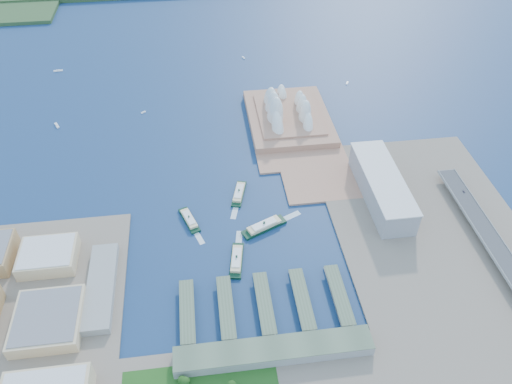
{
  "coord_description": "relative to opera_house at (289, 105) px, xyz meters",
  "views": [
    {
      "loc": [
        -37.09,
        -395.88,
        460.63
      ],
      "look_at": [
        26.95,
        94.47,
        18.0
      ],
      "focal_mm": 35.0,
      "sensor_mm": 36.0,
      "label": 1
    }
  ],
  "objects": [
    {
      "name": "toaster_building",
      "position": [
        90.0,
        -200.0,
        -11.5
      ],
      "size": [
        45.0,
        155.0,
        35.0
      ],
      "primitive_type": "cube",
      "color": "gray",
      "rests_on": "east_land"
    },
    {
      "name": "ferry_d",
      "position": [
        -74.21,
        -235.93,
        -26.31
      ],
      "size": [
        61.12,
        38.71,
        11.37
      ],
      "primitive_type": null,
      "rotation": [
        0.0,
        0.0,
        2.0
      ],
      "color": "black",
      "rests_on": "ground"
    },
    {
      "name": "east_land",
      "position": [
        135.0,
        -330.0,
        -30.5
      ],
      "size": [
        240.0,
        500.0,
        3.0
      ],
      "primitive_type": "cube",
      "color": "#786B5C",
      "rests_on": "ground"
    },
    {
      "name": "boat_e",
      "position": [
        -48.59,
        232.5,
        -30.75
      ],
      "size": [
        6.53,
        10.7,
        2.5
      ],
      "primitive_type": null,
      "rotation": [
        0.0,
        0.0,
        0.35
      ],
      "color": "white",
      "rests_on": "ground"
    },
    {
      "name": "terminal_building",
      "position": [
        -90.0,
        -415.0,
        -23.0
      ],
      "size": [
        200.0,
        28.0,
        12.0
      ],
      "primitive_type": "cube",
      "color": "gray",
      "rests_on": "south_land"
    },
    {
      "name": "boat_c",
      "position": [
        128.92,
        108.76,
        -30.79
      ],
      "size": [
        7.8,
        10.96,
        2.42
      ],
      "primitive_type": null,
      "rotation": [
        0.0,
        0.0,
        2.65
      ],
      "color": "white",
      "rests_on": "ground"
    },
    {
      "name": "boat_b",
      "position": [
        -237.66,
        57.89,
        -30.85
      ],
      "size": [
        8.51,
        7.72,
        2.31
      ],
      "primitive_type": null,
      "rotation": [
        0.0,
        0.0,
        2.26
      ],
      "color": "white",
      "rests_on": "ground"
    },
    {
      "name": "boat_d",
      "position": [
        -403.99,
        224.73,
        -30.58
      ],
      "size": [
        17.14,
        5.33,
        2.84
      ],
      "primitive_type": null,
      "rotation": [
        0.0,
        0.0,
        1.67
      ],
      "color": "white",
      "rests_on": "ground"
    },
    {
      "name": "peninsula",
      "position": [
        2.5,
        -20.0,
        -30.5
      ],
      "size": [
        135.0,
        220.0,
        3.0
      ],
      "primitive_type": "cube",
      "color": "#A8765C",
      "rests_on": "ground"
    },
    {
      "name": "ferry_a",
      "position": [
        -168.85,
        -210.45,
        -27.36
      ],
      "size": [
        28.28,
        50.46,
        9.29
      ],
      "primitive_type": null,
      "rotation": [
        0.0,
        0.0,
        0.34
      ],
      "color": "black",
      "rests_on": "ground"
    },
    {
      "name": "expressway",
      "position": [
        195.0,
        -340.0,
        -23.07
      ],
      "size": [
        26.0,
        340.0,
        11.85
      ],
      "primitive_type": null,
      "color": "gray",
      "rests_on": "east_land"
    },
    {
      "name": "ground",
      "position": [
        -105.0,
        -280.0,
        -32.0
      ],
      "size": [
        3000.0,
        3000.0,
        0.0
      ],
      "primitive_type": "plane",
      "color": "#10214B",
      "rests_on": "ground"
    },
    {
      "name": "west_buildings",
      "position": [
        -355.0,
        -350.0,
        -15.5
      ],
      "size": [
        200.0,
        280.0,
        27.0
      ],
      "primitive_type": null,
      "color": "#A37F51",
      "rests_on": "west_land"
    },
    {
      "name": "car_c",
      "position": [
        199.0,
        -217.56,
        -16.46
      ],
      "size": [
        1.94,
        4.77,
        1.38
      ],
      "primitive_type": "imported",
      "rotation": [
        0.0,
        0.0,
        3.14
      ],
      "color": "slate",
      "rests_on": "expressway"
    },
    {
      "name": "ferry_b",
      "position": [
        -99.34,
        -168.17,
        -27.1
      ],
      "size": [
        26.66,
        53.44,
        9.79
      ],
      "primitive_type": null,
      "rotation": [
        0.0,
        0.0,
        -0.27
      ],
      "color": "black",
      "rests_on": "ground"
    },
    {
      "name": "west_land",
      "position": [
        -355.0,
        -385.0,
        -30.5
      ],
      "size": [
        220.0,
        390.0,
        3.0
      ],
      "primitive_type": "cube",
      "color": "#786B5C",
      "rests_on": "ground"
    },
    {
      "name": "boat_a",
      "position": [
        -375.92,
        36.23,
        -30.46
      ],
      "size": [
        10.54,
        16.13,
        3.08
      ],
      "primitive_type": null,
      "rotation": [
        0.0,
        0.0,
        0.45
      ],
      "color": "white",
      "rests_on": "ground"
    },
    {
      "name": "ferry_wharves",
      "position": [
        -91.0,
        -355.0,
        -27.35
      ],
      "size": [
        184.0,
        90.0,
        9.3
      ],
      "primitive_type": null,
      "color": "#4D5D46",
      "rests_on": "ground"
    },
    {
      "name": "ferry_c",
      "position": [
        -114.61,
        -286.55,
        -26.83
      ],
      "size": [
        23.36,
        56.26,
        10.34
      ],
      "primitive_type": null,
      "rotation": [
        0.0,
        0.0,
        2.96
      ],
      "color": "black",
      "rests_on": "ground"
    },
    {
      "name": "opera_house",
      "position": [
        0.0,
        0.0,
        0.0
      ],
      "size": [
        134.0,
        180.0,
        58.0
      ],
      "primitive_type": null,
      "color": "white",
      "rests_on": "peninsula"
    }
  ]
}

